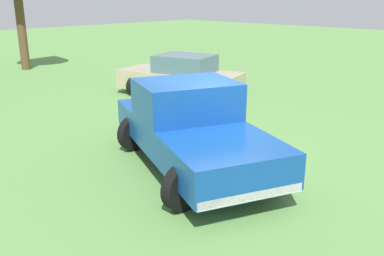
# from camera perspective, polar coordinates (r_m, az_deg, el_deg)

# --- Properties ---
(ground_plane) EXTENTS (80.00, 80.00, 0.00)m
(ground_plane) POSITION_cam_1_polar(r_m,az_deg,el_deg) (9.52, 3.29, -4.17)
(ground_plane) COLOR #5B8C47
(pickup_truck) EXTENTS (3.81, 5.34, 1.83)m
(pickup_truck) POSITION_cam_1_polar(r_m,az_deg,el_deg) (8.78, -0.32, 0.57)
(pickup_truck) COLOR black
(pickup_truck) RESTS_ON ground_plane
(sedan_near) EXTENTS (2.92, 4.78, 1.49)m
(sedan_near) POSITION_cam_1_polar(r_m,az_deg,el_deg) (15.39, -1.50, 6.97)
(sedan_near) COLOR black
(sedan_near) RESTS_ON ground_plane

